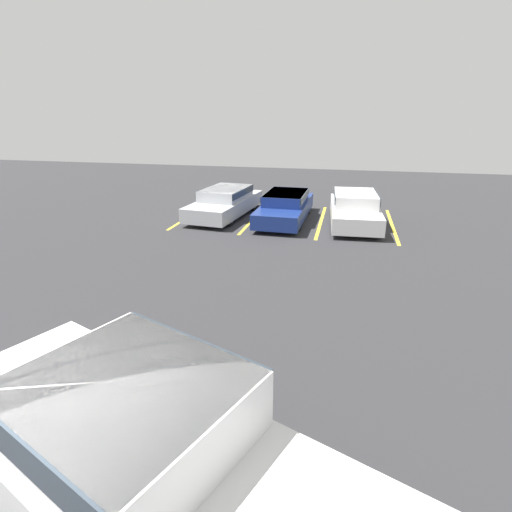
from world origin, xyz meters
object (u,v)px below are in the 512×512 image
object	(u,v)px
parked_sedan_a	(225,201)
parked_sedan_b	(285,205)
pickup_truck	(156,471)
wheel_stop_curb	(244,200)
parked_sedan_c	(355,208)

from	to	relation	value
parked_sedan_a	parked_sedan_b	size ratio (longest dim) A/B	1.02
pickup_truck	wheel_stop_curb	distance (m)	16.72
parked_sedan_c	pickup_truck	bearing A→B (deg)	-11.82
pickup_truck	parked_sedan_a	world-z (taller)	pickup_truck
pickup_truck	parked_sedan_a	size ratio (longest dim) A/B	1.27
pickup_truck	parked_sedan_b	bearing A→B (deg)	115.35
parked_sedan_b	wheel_stop_curb	world-z (taller)	parked_sedan_b
parked_sedan_a	parked_sedan_b	bearing A→B (deg)	92.22
parked_sedan_b	parked_sedan_c	xyz separation A→B (m)	(2.73, -0.01, 0.05)
parked_sedan_c	wheel_stop_curb	world-z (taller)	parked_sedan_c
parked_sedan_c	parked_sedan_b	bearing A→B (deg)	-93.68
parked_sedan_a	wheel_stop_curb	distance (m)	3.06
parked_sedan_b	wheel_stop_curb	distance (m)	4.12
pickup_truck	parked_sedan_b	xyz separation A→B (m)	(-0.80, 13.17, -0.29)
parked_sedan_a	wheel_stop_curb	size ratio (longest dim) A/B	2.61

